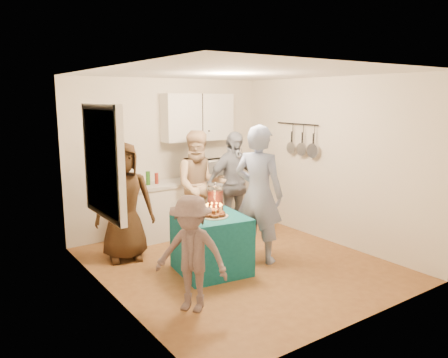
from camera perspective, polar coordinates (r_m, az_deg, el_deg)
floor at (r=6.21m, az=1.88°, el=-10.98°), size 4.00×4.00×0.00m
ceiling at (r=5.79m, az=2.04°, el=13.73°), size 4.00×4.00×0.00m
back_wall at (r=7.54m, az=-7.21°, el=3.00°), size 3.60×3.60×0.00m
left_wall at (r=5.01m, az=-14.76°, el=-1.07°), size 4.00×4.00×0.00m
right_wall at (r=7.08m, az=13.71°, el=2.30°), size 4.00×4.00×0.00m
window_night at (r=5.25m, az=-15.72°, el=2.18°), size 0.04×1.00×1.20m
counter at (r=7.54m, az=-4.65°, el=-3.68°), size 2.20×0.58×0.86m
countertop at (r=7.44m, az=-4.70°, el=-0.28°), size 2.24×0.62×0.05m
upper_cabinet at (r=7.60m, az=-3.42°, el=8.05°), size 1.30×0.30×0.80m
pot_rack at (r=7.46m, az=9.37°, el=5.19°), size 0.12×1.00×0.60m
microwave at (r=7.69m, az=-1.28°, el=1.42°), size 0.57×0.41×0.30m
party_table at (r=5.83m, az=-1.67°, el=-8.47°), size 0.96×0.96×0.76m
donut_cake at (r=5.66m, az=-1.33°, el=-4.06°), size 0.38×0.38×0.18m
punch_jar at (r=5.98m, az=-1.16°, el=-2.49°), size 0.22×0.22×0.34m
man_birthday at (r=6.07m, az=4.53°, el=-1.99°), size 0.74×0.84×1.93m
woman_back_left at (r=6.29m, az=-12.94°, el=-2.89°), size 0.94×0.74×1.69m
woman_back_center at (r=7.05m, az=-3.16°, el=-0.87°), size 1.04×0.93×1.77m
woman_back_right at (r=7.22m, az=1.20°, el=-0.69°), size 1.03×0.43×1.75m
child_near_left at (r=4.74m, az=-4.27°, el=-9.72°), size 0.87×0.94×1.27m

